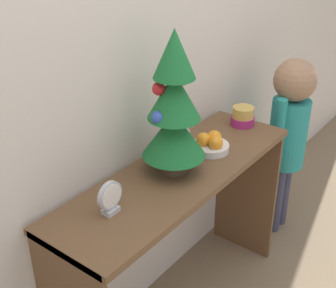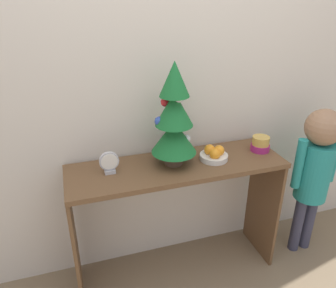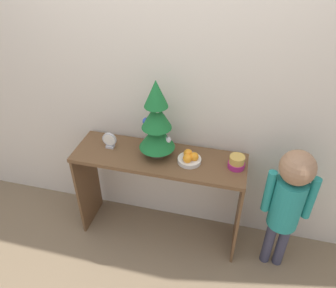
% 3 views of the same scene
% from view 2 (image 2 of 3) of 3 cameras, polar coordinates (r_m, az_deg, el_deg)
% --- Properties ---
extents(back_wall, '(7.00, 0.05, 2.50)m').
position_cam_2_polar(back_wall, '(1.97, -0.56, 11.08)').
color(back_wall, beige).
rests_on(back_wall, ground_plane).
extents(console_table, '(1.28, 0.39, 0.81)m').
position_cam_2_polar(console_table, '(2.01, 1.56, -8.19)').
color(console_table, brown).
rests_on(console_table, ground_plane).
extents(mini_tree, '(0.26, 0.26, 0.60)m').
position_cam_2_polar(mini_tree, '(1.80, 1.08, 4.55)').
color(mini_tree, '#4C3828').
rests_on(mini_tree, console_table).
extents(fruit_bowl, '(0.17, 0.17, 0.09)m').
position_cam_2_polar(fruit_bowl, '(1.97, 8.03, -1.79)').
color(fruit_bowl, silver).
rests_on(fruit_bowl, console_table).
extents(singing_bowl, '(0.12, 0.12, 0.09)m').
position_cam_2_polar(singing_bowl, '(2.14, 15.79, -0.00)').
color(singing_bowl, '#9E2366').
rests_on(singing_bowl, console_table).
extents(desk_clock, '(0.11, 0.04, 0.13)m').
position_cam_2_polar(desk_clock, '(1.82, -10.19, -3.25)').
color(desk_clock, '#B2B2B7').
rests_on(desk_clock, console_table).
extents(child_figure, '(0.33, 0.23, 1.08)m').
position_cam_2_polar(child_figure, '(2.35, 24.34, -3.24)').
color(child_figure, '#38384C').
rests_on(child_figure, ground_plane).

